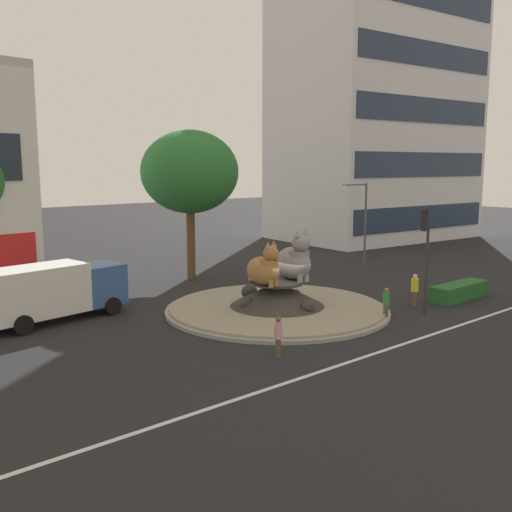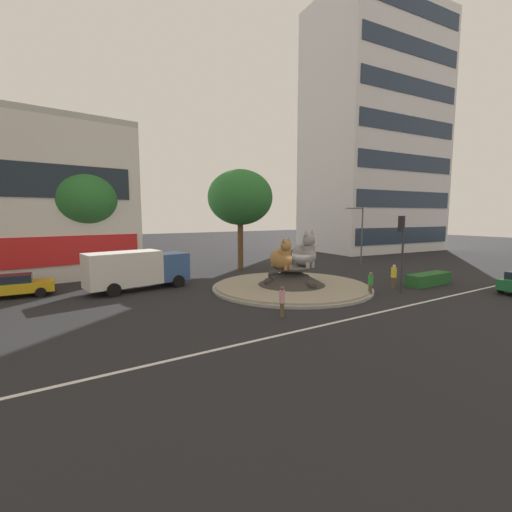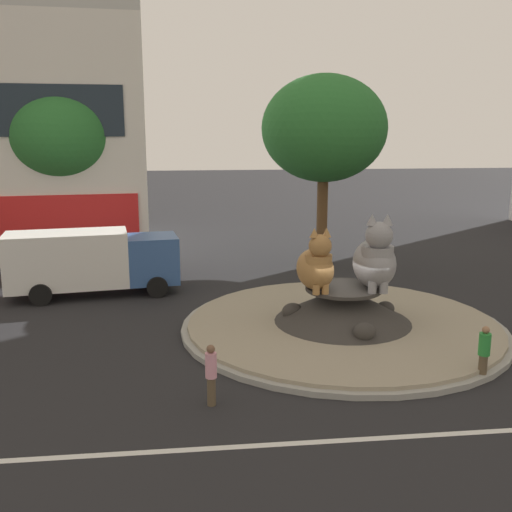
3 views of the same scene
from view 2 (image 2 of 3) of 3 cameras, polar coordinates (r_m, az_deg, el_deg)
name	(u,v)px [view 2 (image 2 of 3)]	position (r m, az deg, el deg)	size (l,w,h in m)	color
ground_plane	(291,288)	(25.60, 5.82, -5.31)	(160.00, 160.00, 0.00)	black
lane_centreline	(377,313)	(20.40, 19.26, -8.78)	(112.00, 0.20, 0.01)	silver
roundabout_island	(291,282)	(25.51, 5.82, -4.19)	(11.50, 11.50, 1.57)	gray
cat_statue_tabby	(282,257)	(24.41, 4.27, -0.19)	(1.39, 2.27, 2.24)	#9E703D
cat_statue_grey	(305,253)	(25.71, 8.01, 0.48)	(1.89, 2.66, 2.69)	gray
traffic_light_mast	(401,237)	(25.43, 22.72, 2.88)	(0.71, 0.61, 5.27)	#2D2D33
office_tower	(374,134)	(58.32, 18.80, 18.38)	(20.30, 14.20, 34.91)	silver
clipped_hedge_strip	(429,279)	(29.74, 26.44, -3.42)	(4.28, 1.20, 0.90)	#235B28
broadleaf_tree_behind_island	(83,200)	(32.81, -26.44, 8.26)	(5.57, 5.57, 9.00)	brown
second_tree_near_tower	(240,198)	(34.17, -2.61, 9.53)	(6.28, 6.28, 9.70)	brown
streetlight_arm	(360,231)	(39.15, 16.61, 4.02)	(2.42, 0.67, 6.14)	#4C4C51
pedestrian_green_shirt	(370,283)	(24.16, 18.25, -4.29)	(0.33, 0.33, 1.61)	brown
pedestrian_pink_shirt	(282,301)	(18.30, 4.29, -7.30)	(0.30, 0.30, 1.67)	brown
pedestrian_yellow_shirt	(394,276)	(27.23, 21.63, -3.06)	(0.40, 0.40, 1.76)	brown
hatchback_near_shophouse	(12,286)	(27.59, -35.15, -3.98)	(4.75, 2.12, 1.48)	gold
delivery_box_truck	(137,268)	(26.15, -18.90, -1.95)	(7.34, 3.20, 2.79)	#335693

